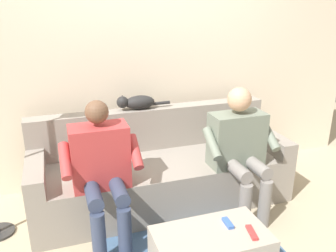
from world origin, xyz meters
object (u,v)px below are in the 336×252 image
object	(u,v)px
person_right_seated	(102,166)
person_left_seated	(240,145)
remote_red	(252,232)
remote_blue	(228,223)
cat_on_backrest	(137,102)
couch	(161,171)

from	to	relation	value
person_right_seated	person_left_seated	bearing A→B (deg)	-179.71
person_left_seated	remote_red	bearing A→B (deg)	66.61
person_right_seated	remote_red	xyz separation A→B (m)	(-0.81, 0.77, -0.23)
person_right_seated	remote_blue	world-z (taller)	person_right_seated
person_right_seated	cat_on_backrest	xyz separation A→B (m)	(-0.43, -0.66, 0.27)
couch	remote_red	bearing A→B (deg)	101.65
couch	cat_on_backrest	bearing A→B (deg)	-62.30
remote_red	remote_blue	distance (m)	0.17
remote_red	person_right_seated	bearing A→B (deg)	-121.00
person_left_seated	remote_blue	xyz separation A→B (m)	(0.43, 0.64, -0.24)
couch	remote_blue	bearing A→B (deg)	97.87
couch	person_right_seated	distance (m)	0.77
remote_blue	cat_on_backrest	bearing A→B (deg)	15.07
couch	cat_on_backrest	xyz separation A→B (m)	(0.14, -0.27, 0.59)
couch	person_left_seated	size ratio (longest dim) A/B	2.07
cat_on_backrest	remote_blue	xyz separation A→B (m)	(-0.28, 1.29, -0.50)
person_left_seated	cat_on_backrest	distance (m)	1.00
remote_red	cat_on_backrest	bearing A→B (deg)	-152.78
cat_on_backrest	remote_red	size ratio (longest dim) A/B	3.51
cat_on_backrest	remote_red	xyz separation A→B (m)	(-0.38, 1.43, -0.50)
person_left_seated	person_right_seated	xyz separation A→B (m)	(1.15, 0.01, -0.01)
person_right_seated	remote_red	distance (m)	1.14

